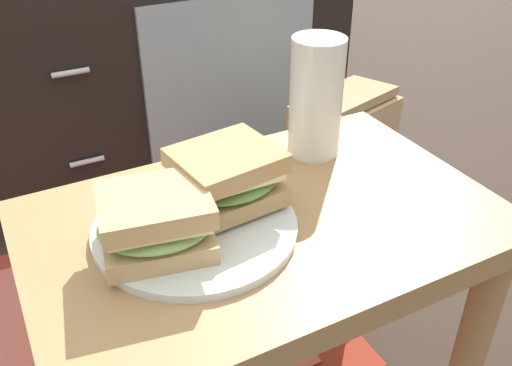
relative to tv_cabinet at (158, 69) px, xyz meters
name	(u,v)px	position (x,y,z in m)	size (l,w,h in m)	color
side_table	(265,273)	(-0.18, -0.95, 0.08)	(0.56, 0.36, 0.46)	#A37A4C
tv_cabinet	(158,69)	(0.00, 0.00, 0.00)	(0.96, 0.46, 0.58)	black
area_rug	(28,355)	(-0.49, -0.58, -0.29)	(1.18, 0.67, 0.01)	maroon
plate	(195,227)	(-0.27, -0.94, 0.17)	(0.23, 0.23, 0.01)	silver
sandwich_front	(156,222)	(-0.32, -0.96, 0.21)	(0.14, 0.13, 0.07)	tan
sandwich_back	(227,177)	(-0.22, -0.92, 0.22)	(0.13, 0.12, 0.07)	tan
beer_glass	(316,100)	(-0.05, -0.84, 0.25)	(0.07, 0.07, 0.16)	silver
paper_bag	(340,164)	(0.26, -0.50, -0.11)	(0.26, 0.20, 0.36)	tan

